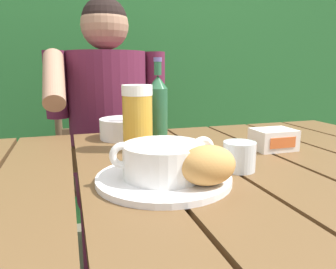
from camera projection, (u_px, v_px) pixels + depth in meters
name	position (u px, v px, depth m)	size (l,w,h in m)	color
dining_table	(192.00, 206.00, 0.71)	(1.44, 0.91, 0.73)	brown
hedge_backdrop	(91.00, 57.00, 2.11)	(3.77, 0.79, 1.94)	#235C29
chair_near_diner	(106.00, 167.00, 1.56)	(0.45, 0.44, 0.95)	brown
person_eating	(109.00, 125.00, 1.32)	(0.48, 0.47, 1.22)	#5B1D36
serving_plate	(164.00, 178.00, 0.62)	(0.26, 0.26, 0.01)	white
soup_bowl	(164.00, 159.00, 0.61)	(0.21, 0.16, 0.07)	white
bread_roll	(208.00, 165.00, 0.57)	(0.11, 0.08, 0.07)	tan
beer_glass	(138.00, 118.00, 0.84)	(0.08, 0.08, 0.17)	gold
beer_bottle	(158.00, 108.00, 0.93)	(0.06, 0.06, 0.24)	#265937
water_glass_small	(239.00, 156.00, 0.68)	(0.07, 0.07, 0.06)	silver
butter_tub	(273.00, 139.00, 0.86)	(0.11, 0.08, 0.06)	white
table_knife	(207.00, 157.00, 0.78)	(0.16, 0.05, 0.01)	silver
diner_bowl	(123.00, 128.00, 0.99)	(0.14, 0.14, 0.06)	white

